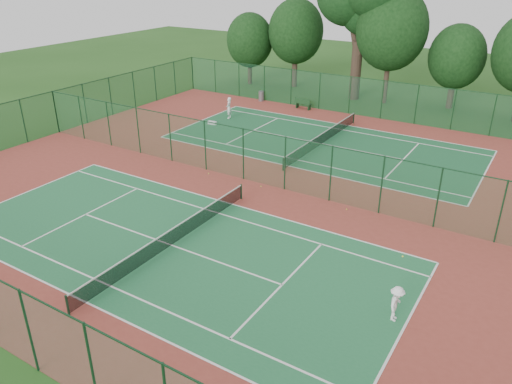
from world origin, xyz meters
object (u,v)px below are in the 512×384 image
Objects in this scene: player_near at (396,304)px; player_far at (229,108)px; bench at (303,103)px; trash_bin at (261,96)px; kit_bag at (212,123)px.

player_far reaches higher than player_near.
player_near reaches higher than bench.
player_far is 6.80m from trash_bin.
trash_bin is 5.00m from bench.
bench is (-17.27, 25.78, -0.24)m from player_near.
trash_bin is (-22.25, 26.26, -0.29)m from player_near.
player_far is 7.63m from bench.
player_far is 1.91× the size of trash_bin.
kit_bag is at bearing -111.33° from bench.
player_near is 27.73m from kit_bag.
bench is (4.98, -0.47, 0.04)m from trash_bin.
player_near is at bearing -49.72° from trash_bin.
bench is (4.30, 6.28, -0.42)m from player_far.
player_far reaches higher than trash_bin.
bench is at bearing 57.11° from kit_bag.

